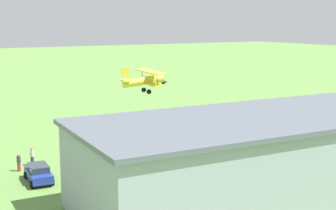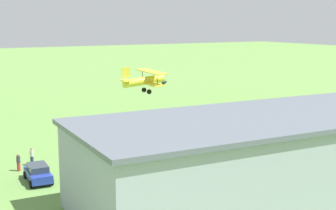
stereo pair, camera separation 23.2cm
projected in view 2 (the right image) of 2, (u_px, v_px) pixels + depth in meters
ground_plane at (107, 121)px, 68.22m from camera, size 400.00×400.00×0.00m
hangar at (289, 153)px, 39.33m from camera, size 35.78×13.70×6.77m
biplane at (145, 80)px, 64.49m from camera, size 6.63×8.50×3.62m
car_white at (295, 129)px, 59.83m from camera, size 2.51×4.36×1.55m
car_blue at (38, 173)px, 42.50m from camera, size 2.22×4.29×1.55m
person_crossing_taxiway at (32, 156)px, 47.32m from camera, size 0.52×0.52×1.78m
person_walking_on_apron at (18, 162)px, 45.50m from camera, size 0.42×0.42×1.68m
person_watching_takeoff at (88, 157)px, 47.39m from camera, size 0.53×0.53×1.58m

